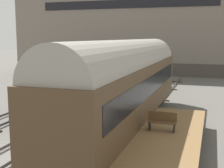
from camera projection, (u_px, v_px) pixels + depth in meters
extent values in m
plane|color=#56544F|center=(10.00, 156.00, 14.63)|extent=(200.00, 200.00, 0.00)
cube|color=#3D2D1E|center=(37.00, 108.00, 24.34)|extent=(2.60, 0.24, 0.10)
cube|color=#3D2D1E|center=(70.00, 95.00, 29.97)|extent=(2.60, 0.24, 0.10)
cube|color=#3D2D1E|center=(93.00, 85.00, 35.61)|extent=(2.60, 0.24, 0.10)
cube|color=#3D2D1E|center=(110.00, 79.00, 41.25)|extent=(2.60, 0.24, 0.10)
cube|color=#4C4742|center=(23.00, 154.00, 14.38)|extent=(0.08, 60.00, 0.16)
cube|color=#3D2D1E|center=(43.00, 136.00, 17.44)|extent=(2.60, 0.24, 0.10)
cube|color=#3D2D1E|center=(85.00, 112.00, 23.08)|extent=(2.60, 0.24, 0.10)
cube|color=#3D2D1E|center=(110.00, 97.00, 28.72)|extent=(2.60, 0.24, 0.10)
cube|color=#3D2D1E|center=(127.00, 87.00, 34.36)|extent=(2.60, 0.24, 0.10)
cube|color=#3D2D1E|center=(140.00, 80.00, 40.00)|extent=(2.60, 0.24, 0.10)
cube|color=#4C4742|center=(76.00, 161.00, 13.56)|extent=(0.08, 60.00, 0.16)
cube|color=#4C4742|center=(107.00, 166.00, 13.13)|extent=(0.08, 60.00, 0.16)
cube|color=#3D2D1E|center=(112.00, 144.00, 16.18)|extent=(2.60, 0.24, 0.10)
cube|color=#3D2D1E|center=(139.00, 116.00, 21.82)|extent=(2.60, 0.24, 0.10)
cube|color=#3D2D1E|center=(154.00, 100.00, 27.46)|extent=(2.60, 0.24, 0.10)
cube|color=#3D2D1E|center=(165.00, 89.00, 33.10)|extent=(2.60, 0.24, 0.10)
cube|color=#3D2D1E|center=(172.00, 81.00, 38.74)|extent=(2.60, 0.24, 0.10)
cube|color=black|center=(147.00, 102.00, 24.22)|extent=(1.80, 2.40, 1.00)
cube|color=black|center=(89.00, 158.00, 13.10)|extent=(1.80, 2.40, 1.00)
cube|color=#4C3823|center=(127.00, 89.00, 18.36)|extent=(3.00, 18.20, 2.96)
cube|color=black|center=(127.00, 83.00, 18.31)|extent=(3.04, 16.75, 1.07)
cylinder|color=gray|center=(127.00, 64.00, 18.14)|extent=(2.85, 17.84, 2.85)
cube|color=black|center=(121.00, 87.00, 31.87)|extent=(1.80, 2.40, 1.00)
cube|color=black|center=(73.00, 112.00, 21.12)|extent=(1.80, 2.40, 1.00)
cube|color=#192342|center=(102.00, 75.00, 26.22)|extent=(2.95, 17.59, 2.73)
cube|color=black|center=(102.00, 71.00, 26.17)|extent=(2.99, 16.18, 0.98)
cylinder|color=gray|center=(102.00, 59.00, 26.01)|extent=(2.80, 17.24, 2.80)
cube|color=brown|center=(167.00, 136.00, 14.51)|extent=(3.14, 11.10, 0.10)
cylinder|color=brown|center=(157.00, 116.00, 20.09)|extent=(0.20, 0.20, 0.93)
cylinder|color=brown|center=(202.00, 120.00, 19.22)|extent=(0.20, 0.20, 0.93)
cylinder|color=brown|center=(137.00, 143.00, 15.02)|extent=(0.20, 0.20, 0.93)
cylinder|color=brown|center=(198.00, 150.00, 14.15)|extent=(0.20, 0.20, 0.93)
cube|color=brown|center=(162.00, 122.00, 15.07)|extent=(1.40, 0.40, 0.06)
cube|color=brown|center=(163.00, 116.00, 15.19)|extent=(1.40, 0.06, 0.45)
cube|color=black|center=(150.00, 126.00, 15.29)|extent=(0.06, 0.40, 0.40)
cube|color=black|center=(174.00, 128.00, 14.93)|extent=(0.06, 0.40, 0.40)
cube|color=#46403A|center=(136.00, 64.00, 52.55)|extent=(37.03, 13.70, 1.86)
cube|color=slate|center=(137.00, 8.00, 51.16)|extent=(37.03, 13.70, 16.71)
cube|color=black|center=(125.00, 4.00, 44.68)|extent=(25.92, 0.10, 1.20)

